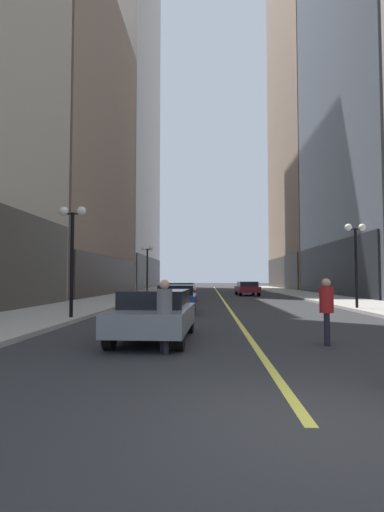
{
  "coord_description": "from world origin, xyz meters",
  "views": [
    {
      "loc": [
        -1.14,
        -4.56,
        1.64
      ],
      "look_at": [
        -2.6,
        32.37,
        3.68
      ],
      "focal_mm": 28.3,
      "sensor_mm": 36.0,
      "label": 1
    }
  ],
  "objects_px": {
    "pedestrian_in_red_jacket": "(327,306)",
    "street_lamp_left_near": "(72,237)",
    "car_blue": "(176,298)",
    "street_lamp_right_mid": "(356,247)",
    "car_maroon": "(247,288)",
    "car_red": "(182,291)",
    "car_grey": "(155,313)",
    "pedestrian_in_grey_suit": "(164,310)",
    "street_lamp_left_far": "(147,260)"
  },
  "relations": [
    {
      "from": "car_grey",
      "to": "street_lamp_right_mid",
      "type": "relative_size",
      "value": 0.97
    },
    {
      "from": "car_red",
      "to": "street_lamp_left_near",
      "type": "height_order",
      "value": "street_lamp_left_near"
    },
    {
      "from": "car_blue",
      "to": "street_lamp_right_mid",
      "type": "relative_size",
      "value": 0.98
    },
    {
      "from": "car_red",
      "to": "street_lamp_left_near",
      "type": "relative_size",
      "value": 1.04
    },
    {
      "from": "street_lamp_right_mid",
      "to": "pedestrian_in_grey_suit",
      "type": "bearing_deg",
      "value": -125.5
    },
    {
      "from": "pedestrian_in_red_jacket",
      "to": "pedestrian_in_grey_suit",
      "type": "xyz_separation_m",
      "value": [
        -3.88,
        -1.2,
        -0.02
      ]
    },
    {
      "from": "car_grey",
      "to": "car_blue",
      "type": "xyz_separation_m",
      "value": [
        -0.1,
        8.32,
        -0.0
      ]
    },
    {
      "from": "pedestrian_in_grey_suit",
      "to": "street_lamp_left_far",
      "type": "xyz_separation_m",
      "value": [
        -4.3,
        25.85,
        2.32
      ]
    },
    {
      "from": "street_lamp_right_mid",
      "to": "car_maroon",
      "type": "bearing_deg",
      "value": 101.9
    },
    {
      "from": "car_blue",
      "to": "street_lamp_right_mid",
      "type": "xyz_separation_m",
      "value": [
        9.04,
        1.74,
        2.54
      ]
    },
    {
      "from": "car_maroon",
      "to": "street_lamp_left_near",
      "type": "bearing_deg",
      "value": -111.05
    },
    {
      "from": "street_lamp_right_mid",
      "to": "street_lamp_left_near",
      "type": "bearing_deg",
      "value": -157.02
    },
    {
      "from": "street_lamp_left_near",
      "to": "pedestrian_in_red_jacket",
      "type": "bearing_deg",
      "value": -32.86
    },
    {
      "from": "street_lamp_right_mid",
      "to": "car_red",
      "type": "bearing_deg",
      "value": 141.78
    },
    {
      "from": "car_grey",
      "to": "street_lamp_left_far",
      "type": "relative_size",
      "value": 0.97
    },
    {
      "from": "car_grey",
      "to": "car_maroon",
      "type": "bearing_deg",
      "value": 79.59
    },
    {
      "from": "pedestrian_in_red_jacket",
      "to": "street_lamp_left_near",
      "type": "bearing_deg",
      "value": 147.14
    },
    {
      "from": "car_maroon",
      "to": "pedestrian_in_red_jacket",
      "type": "bearing_deg",
      "value": -91.65
    },
    {
      "from": "street_lamp_left_far",
      "to": "street_lamp_right_mid",
      "type": "height_order",
      "value": "same"
    },
    {
      "from": "pedestrian_in_red_jacket",
      "to": "street_lamp_left_near",
      "type": "height_order",
      "value": "street_lamp_left_near"
    },
    {
      "from": "car_grey",
      "to": "pedestrian_in_grey_suit",
      "type": "height_order",
      "value": "pedestrian_in_grey_suit"
    },
    {
      "from": "street_lamp_right_mid",
      "to": "pedestrian_in_red_jacket",
      "type": "bearing_deg",
      "value": -113.32
    },
    {
      "from": "car_red",
      "to": "car_maroon",
      "type": "height_order",
      "value": "same"
    },
    {
      "from": "car_grey",
      "to": "street_lamp_right_mid",
      "type": "xyz_separation_m",
      "value": [
        8.94,
        10.06,
        2.54
      ]
    },
    {
      "from": "street_lamp_left_far",
      "to": "car_grey",
      "type": "bearing_deg",
      "value": -80.86
    },
    {
      "from": "car_grey",
      "to": "car_maroon",
      "type": "distance_m",
      "value": 28.51
    },
    {
      "from": "car_blue",
      "to": "pedestrian_in_red_jacket",
      "type": "bearing_deg",
      "value": -63.79
    },
    {
      "from": "car_maroon",
      "to": "street_lamp_right_mid",
      "type": "distance_m",
      "value": 18.55
    },
    {
      "from": "car_grey",
      "to": "street_lamp_left_far",
      "type": "xyz_separation_m",
      "value": [
        -3.86,
        23.99,
        2.54
      ]
    },
    {
      "from": "car_maroon",
      "to": "street_lamp_right_mid",
      "type": "bearing_deg",
      "value": -78.1
    },
    {
      "from": "car_blue",
      "to": "street_lamp_left_far",
      "type": "bearing_deg",
      "value": 103.5
    },
    {
      "from": "street_lamp_left_near",
      "to": "car_maroon",
      "type": "bearing_deg",
      "value": 68.95
    },
    {
      "from": "car_grey",
      "to": "car_blue",
      "type": "relative_size",
      "value": 1.0
    },
    {
      "from": "car_maroon",
      "to": "car_blue",
      "type": "bearing_deg",
      "value": -104.9
    },
    {
      "from": "pedestrian_in_grey_suit",
      "to": "car_red",
      "type": "bearing_deg",
      "value": 92.59
    },
    {
      "from": "car_red",
      "to": "street_lamp_right_mid",
      "type": "xyz_separation_m",
      "value": [
        9.37,
        -7.38,
        2.54
      ]
    },
    {
      "from": "car_grey",
      "to": "street_lamp_left_near",
      "type": "xyz_separation_m",
      "value": [
        -3.86,
        4.63,
        2.54
      ]
    },
    {
      "from": "car_maroon",
      "to": "street_lamp_left_far",
      "type": "xyz_separation_m",
      "value": [
        -9.01,
        -4.05,
        2.54
      ]
    },
    {
      "from": "pedestrian_in_grey_suit",
      "to": "street_lamp_right_mid",
      "type": "bearing_deg",
      "value": 54.5
    },
    {
      "from": "car_maroon",
      "to": "street_lamp_left_far",
      "type": "height_order",
      "value": "street_lamp_left_far"
    },
    {
      "from": "car_maroon",
      "to": "pedestrian_in_grey_suit",
      "type": "distance_m",
      "value": 30.26
    },
    {
      "from": "car_blue",
      "to": "street_lamp_left_near",
      "type": "height_order",
      "value": "street_lamp_left_near"
    },
    {
      "from": "car_maroon",
      "to": "pedestrian_in_grey_suit",
      "type": "height_order",
      "value": "pedestrian_in_grey_suit"
    },
    {
      "from": "car_grey",
      "to": "pedestrian_in_red_jacket",
      "type": "height_order",
      "value": "pedestrian_in_red_jacket"
    },
    {
      "from": "street_lamp_left_near",
      "to": "car_blue",
      "type": "bearing_deg",
      "value": 44.42
    },
    {
      "from": "car_red",
      "to": "street_lamp_left_near",
      "type": "bearing_deg",
      "value": -104.99
    },
    {
      "from": "car_red",
      "to": "pedestrian_in_grey_suit",
      "type": "height_order",
      "value": "pedestrian_in_grey_suit"
    },
    {
      "from": "pedestrian_in_grey_suit",
      "to": "street_lamp_right_mid",
      "type": "height_order",
      "value": "street_lamp_right_mid"
    },
    {
      "from": "car_maroon",
      "to": "street_lamp_right_mid",
      "type": "height_order",
      "value": "street_lamp_right_mid"
    },
    {
      "from": "pedestrian_in_red_jacket",
      "to": "street_lamp_right_mid",
      "type": "distance_m",
      "value": 11.89
    }
  ]
}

